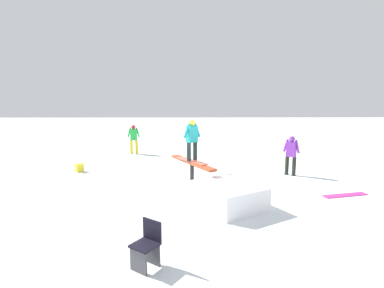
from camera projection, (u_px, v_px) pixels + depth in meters
ground_plane at (192, 187)px, 10.31m from camera, size 60.00×60.00×0.00m
rail_feature at (192, 165)px, 10.18m from camera, size 2.36×1.52×0.92m
snow_kicker_ramp at (229, 196)px, 8.50m from camera, size 2.31×2.20×0.67m
main_rider_on_rail at (192, 141)px, 10.04m from camera, size 1.29×1.07×1.43m
bystander_green at (134, 138)px, 15.95m from camera, size 0.28×0.66×1.55m
bystander_purple at (291, 153)px, 11.73m from camera, size 0.44×0.60×1.57m
loose_snowboard_magenta at (345, 195)px, 9.50m from camera, size 0.61×1.54×0.02m
folding_chair at (147, 246)px, 5.53m from camera, size 0.61×0.61×0.88m
backpack_on_snow at (79, 168)px, 12.37m from camera, size 0.37×0.37×0.34m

